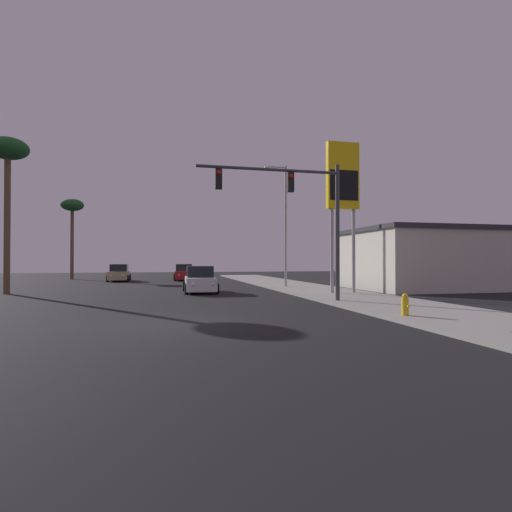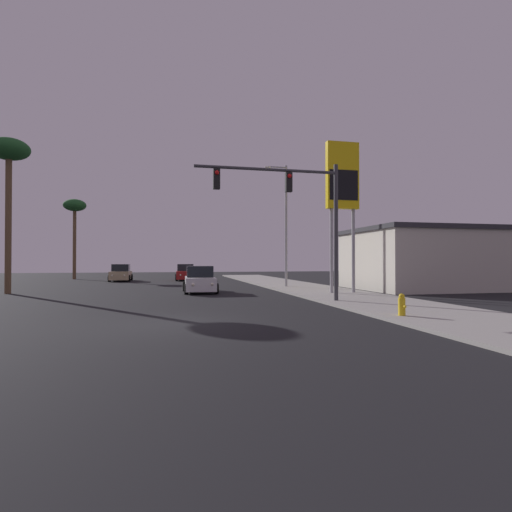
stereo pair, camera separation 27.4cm
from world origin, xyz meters
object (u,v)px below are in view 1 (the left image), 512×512
Objects in this scene: car_tan at (119,273)px; fire_hydrant at (405,305)px; palm_tree_far at (72,209)px; traffic_light_mast at (299,203)px; street_lamp at (284,219)px; gas_station_sign at (343,184)px; car_red at (184,273)px; palm_tree_near at (8,158)px; car_white at (200,280)px.

fire_hydrant is (12.49, -29.31, -0.27)m from car_tan.
traffic_light_mast is at bearing -61.33° from palm_tree_far.
gas_station_sign is at bearing -74.57° from street_lamp.
gas_station_sign is at bearing -50.87° from palm_tree_far.
fire_hydrant is at bearing 112.70° from car_tan.
fire_hydrant is at bearing 103.66° from car_red.
car_tan is 19.06m from street_lamp.
gas_station_sign is at bearing 126.79° from car_tan.
street_lamp is 1.00× the size of gas_station_sign.
car_tan is at bearing 71.22° from palm_tree_near.
palm_tree_far is at bearing 91.48° from palm_tree_near.
traffic_light_mast is (10.54, -23.88, 3.94)m from car_tan.
gas_station_sign is at bearing 76.75° from fire_hydrant.
gas_station_sign is at bearing -13.99° from palm_tree_near.
palm_tree_far reaches higher than fire_hydrant.
fire_hydrant is (-0.56, -16.12, -4.63)m from street_lamp.
car_white is 25.62m from palm_tree_far.
fire_hydrant is (5.91, -13.18, -0.27)m from car_white.
street_lamp reaches higher than car_red.
palm_tree_near is at bearing -88.52° from palm_tree_far.
palm_tree_far reaches higher than traffic_light_mast.
gas_station_sign is 0.94× the size of palm_tree_near.
traffic_light_mast is 10.99m from street_lamp.
street_lamp reaches higher than palm_tree_far.
car_white is at bearing -155.60° from street_lamp.
car_white is 0.63× the size of traffic_light_mast.
traffic_light_mast is at bearing 101.78° from car_red.
car_red is 16.14m from car_white.
fire_hydrant is at bearing 115.73° from car_white.
gas_station_sign is at bearing 45.68° from traffic_light_mast.
street_lamp is (2.52, 10.69, 0.42)m from traffic_light_mast.
car_red is 15.44m from street_lamp.
street_lamp reaches higher than traffic_light_mast.
street_lamp is at bearing 118.77° from car_red.
gas_station_sign is 32.15m from palm_tree_far.
gas_station_sign reaches higher than car_white.
car_red is 22.07m from gas_station_sign.
palm_tree_near is at bearing -175.55° from street_lamp.
car_tan is 10.33m from palm_tree_far.
palm_tree_near is (-18.01, -1.40, 3.17)m from street_lamp.
palm_tree_near reaches higher than gas_station_sign.
palm_tree_near reaches higher than palm_tree_far.
palm_tree_near is 1.08× the size of palm_tree_far.
car_white is 9.55m from traffic_light_mast.
gas_station_sign is 11.78m from fire_hydrant.
car_red and car_white have the same top height.
gas_station_sign reaches higher than car_red.
car_white is 13.87m from palm_tree_near.
palm_tree_far reaches higher than car_white.
fire_hydrant is 0.08× the size of palm_tree_near.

